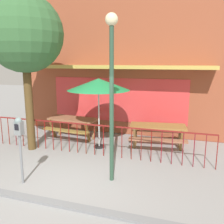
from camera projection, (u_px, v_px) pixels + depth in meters
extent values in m
plane|color=gray|center=(66.00, 182.00, 5.84)|extent=(40.00, 40.00, 0.00)
cube|color=#502C28|center=(119.00, 131.00, 10.08)|extent=(8.26, 0.54, 0.01)
cube|color=brown|center=(119.00, 62.00, 9.51)|extent=(8.26, 0.50, 5.64)
cube|color=#D83838|center=(117.00, 100.00, 9.56)|extent=(5.37, 0.02, 1.70)
cube|color=gold|center=(114.00, 67.00, 8.90)|extent=(7.02, 0.88, 0.12)
cube|color=maroon|center=(94.00, 125.00, 7.37)|extent=(6.94, 0.04, 0.04)
cylinder|color=maroon|center=(2.00, 130.00, 8.50)|extent=(0.02, 0.02, 0.95)
cylinder|color=maroon|center=(9.00, 131.00, 8.42)|extent=(0.02, 0.02, 0.95)
cylinder|color=maroon|center=(16.00, 132.00, 8.33)|extent=(0.02, 0.02, 0.95)
cylinder|color=maroon|center=(23.00, 133.00, 8.24)|extent=(0.02, 0.02, 0.95)
cylinder|color=#6A0D0A|center=(30.00, 133.00, 8.16)|extent=(0.02, 0.02, 0.95)
cylinder|color=maroon|center=(38.00, 134.00, 8.07)|extent=(0.02, 0.02, 0.95)
cylinder|color=maroon|center=(45.00, 135.00, 7.98)|extent=(0.02, 0.02, 0.95)
cylinder|color=maroon|center=(53.00, 136.00, 7.90)|extent=(0.02, 0.02, 0.95)
cylinder|color=maroon|center=(61.00, 137.00, 7.81)|extent=(0.02, 0.02, 0.95)
cylinder|color=maroon|center=(69.00, 137.00, 7.73)|extent=(0.02, 0.02, 0.95)
cylinder|color=maroon|center=(77.00, 138.00, 7.64)|extent=(0.02, 0.02, 0.95)
cylinder|color=maroon|center=(86.00, 139.00, 7.55)|extent=(0.02, 0.02, 0.95)
cylinder|color=maroon|center=(95.00, 140.00, 7.47)|extent=(0.02, 0.02, 0.95)
cylinder|color=maroon|center=(103.00, 141.00, 7.38)|extent=(0.02, 0.02, 0.95)
cylinder|color=maroon|center=(113.00, 142.00, 7.29)|extent=(0.02, 0.02, 0.95)
cylinder|color=maroon|center=(122.00, 143.00, 7.21)|extent=(0.02, 0.02, 0.95)
cylinder|color=maroon|center=(131.00, 144.00, 7.12)|extent=(0.02, 0.02, 0.95)
cylinder|color=maroon|center=(141.00, 145.00, 7.04)|extent=(0.02, 0.02, 0.95)
cylinder|color=#6B0B0B|center=(151.00, 146.00, 6.95)|extent=(0.02, 0.02, 0.95)
cylinder|color=maroon|center=(162.00, 147.00, 6.86)|extent=(0.02, 0.02, 0.95)
cylinder|color=maroon|center=(172.00, 148.00, 6.78)|extent=(0.02, 0.02, 0.95)
cylinder|color=maroon|center=(183.00, 149.00, 6.69)|extent=(0.02, 0.02, 0.95)
cylinder|color=maroon|center=(194.00, 150.00, 6.60)|extent=(0.02, 0.02, 0.95)
cylinder|color=maroon|center=(205.00, 151.00, 6.52)|extent=(0.02, 0.02, 0.95)
cylinder|color=maroon|center=(217.00, 153.00, 6.43)|extent=(0.02, 0.02, 0.95)
cube|color=brown|center=(73.00, 119.00, 9.05)|extent=(1.86, 0.91, 0.07)
cube|color=olive|center=(65.00, 131.00, 8.61)|extent=(1.82, 0.41, 0.05)
cube|color=brown|center=(81.00, 123.00, 9.61)|extent=(1.82, 0.41, 0.05)
cube|color=brown|center=(53.00, 128.00, 9.15)|extent=(0.10, 0.35, 0.78)
cube|color=brown|center=(61.00, 125.00, 9.65)|extent=(0.10, 0.35, 0.78)
cube|color=brown|center=(87.00, 133.00, 8.59)|extent=(0.10, 0.35, 0.78)
cube|color=brown|center=(95.00, 129.00, 9.10)|extent=(0.10, 0.35, 0.78)
cube|color=olive|center=(158.00, 126.00, 8.03)|extent=(1.89, 1.00, 0.07)
cube|color=#8F583F|center=(158.00, 140.00, 7.56)|extent=(1.82, 0.51, 0.05)
cube|color=#8C613F|center=(157.00, 131.00, 8.62)|extent=(1.82, 0.51, 0.05)
cube|color=brown|center=(135.00, 139.00, 7.95)|extent=(0.12, 0.36, 0.78)
cube|color=brown|center=(136.00, 134.00, 8.49)|extent=(0.12, 0.36, 0.78)
cube|color=brown|center=(181.00, 141.00, 7.71)|extent=(0.12, 0.36, 0.78)
cube|color=brown|center=(180.00, 136.00, 8.25)|extent=(0.12, 0.36, 0.78)
cylinder|color=black|center=(99.00, 146.00, 8.22)|extent=(0.36, 0.36, 0.05)
cylinder|color=#B5BBB7|center=(99.00, 114.00, 8.00)|extent=(0.04, 0.04, 2.25)
cone|color=#1E8447|center=(99.00, 84.00, 7.80)|extent=(2.01, 2.01, 0.38)
cylinder|color=slate|center=(21.00, 159.00, 5.68)|extent=(0.06, 0.06, 1.19)
cube|color=slate|center=(19.00, 128.00, 5.53)|extent=(0.18, 0.14, 0.32)
sphere|color=slate|center=(18.00, 121.00, 5.50)|extent=(0.17, 0.17, 0.17)
cube|color=black|center=(16.00, 127.00, 5.45)|extent=(0.11, 0.01, 0.14)
cylinder|color=#4F3A1D|center=(29.00, 104.00, 7.77)|extent=(0.25, 0.25, 3.01)
sphere|color=#356436|center=(24.00, 33.00, 7.33)|extent=(2.35, 2.35, 2.35)
cylinder|color=#2A4835|center=(112.00, 107.00, 5.60)|extent=(0.10, 0.10, 3.59)
sphere|color=beige|center=(112.00, 19.00, 5.21)|extent=(0.28, 0.28, 0.28)
cube|color=slate|center=(45.00, 202.00, 5.00)|extent=(11.56, 0.20, 0.11)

